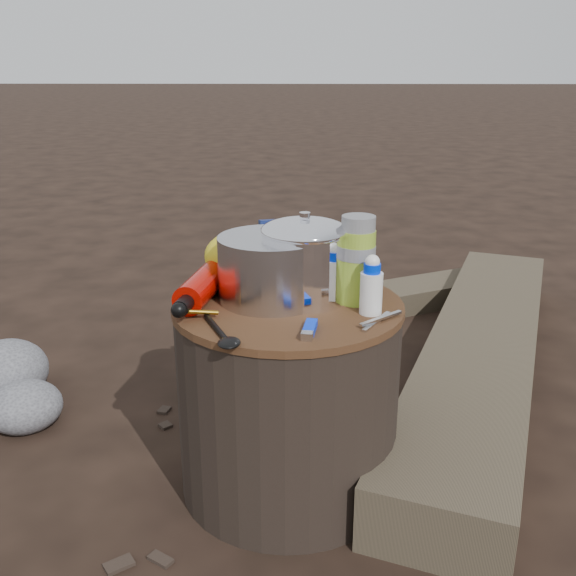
{
  "coord_description": "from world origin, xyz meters",
  "views": [
    {
      "loc": [
        0.03,
        -1.29,
        0.93
      ],
      "look_at": [
        0.0,
        0.0,
        0.48
      ],
      "focal_mm": 40.75,
      "sensor_mm": 36.0,
      "label": 1
    }
  ],
  "objects_px": {
    "log_main": "(482,354)",
    "travel_mug": "(352,258)",
    "fuel_bottle": "(202,286)",
    "camping_pot": "(305,259)",
    "stump": "(288,397)",
    "thermos": "(357,260)"
  },
  "relations": [
    {
      "from": "log_main",
      "to": "travel_mug",
      "type": "relative_size",
      "value": 14.82
    },
    {
      "from": "stump",
      "to": "travel_mug",
      "type": "bearing_deg",
      "value": 43.54
    },
    {
      "from": "thermos",
      "to": "fuel_bottle",
      "type": "bearing_deg",
      "value": 179.54
    },
    {
      "from": "camping_pot",
      "to": "fuel_bottle",
      "type": "distance_m",
      "value": 0.22
    },
    {
      "from": "stump",
      "to": "thermos",
      "type": "xyz_separation_m",
      "value": [
        0.14,
        0.01,
        0.32
      ]
    },
    {
      "from": "camping_pot",
      "to": "travel_mug",
      "type": "distance_m",
      "value": 0.16
    },
    {
      "from": "stump",
      "to": "log_main",
      "type": "distance_m",
      "value": 0.82
    },
    {
      "from": "camping_pot",
      "to": "thermos",
      "type": "xyz_separation_m",
      "value": [
        0.11,
        -0.01,
        0.0
      ]
    },
    {
      "from": "stump",
      "to": "travel_mug",
      "type": "distance_m",
      "value": 0.35
    },
    {
      "from": "log_main",
      "to": "camping_pot",
      "type": "relative_size",
      "value": 9.99
    },
    {
      "from": "camping_pot",
      "to": "fuel_bottle",
      "type": "height_order",
      "value": "camping_pot"
    },
    {
      "from": "stump",
      "to": "log_main",
      "type": "bearing_deg",
      "value": 43.67
    },
    {
      "from": "stump",
      "to": "travel_mug",
      "type": "xyz_separation_m",
      "value": [
        0.14,
        0.14,
        0.28
      ]
    },
    {
      "from": "fuel_bottle",
      "to": "travel_mug",
      "type": "xyz_separation_m",
      "value": [
        0.33,
        0.12,
        0.03
      ]
    },
    {
      "from": "thermos",
      "to": "log_main",
      "type": "bearing_deg",
      "value": 51.14
    },
    {
      "from": "log_main",
      "to": "fuel_bottle",
      "type": "relative_size",
      "value": 6.84
    },
    {
      "from": "thermos",
      "to": "travel_mug",
      "type": "height_order",
      "value": "thermos"
    },
    {
      "from": "travel_mug",
      "to": "camping_pot",
      "type": "bearing_deg",
      "value": -134.15
    },
    {
      "from": "stump",
      "to": "camping_pot",
      "type": "distance_m",
      "value": 0.32
    },
    {
      "from": "fuel_bottle",
      "to": "travel_mug",
      "type": "bearing_deg",
      "value": 30.32
    },
    {
      "from": "fuel_bottle",
      "to": "thermos",
      "type": "height_order",
      "value": "thermos"
    },
    {
      "from": "log_main",
      "to": "fuel_bottle",
      "type": "bearing_deg",
      "value": -124.32
    }
  ]
}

